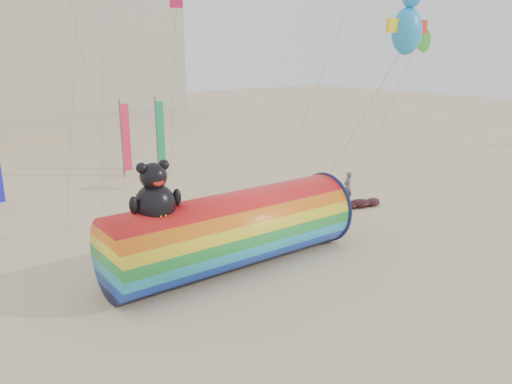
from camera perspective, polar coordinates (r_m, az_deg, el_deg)
ground at (r=20.68m, az=1.41°, el=-7.55°), size 160.00×160.00×0.00m
windsock_assembly at (r=19.43m, az=-2.64°, el=-4.15°), size 10.25×3.12×4.73m
kite_handler at (r=28.51m, az=10.44°, el=0.59°), size 0.68×0.50×1.72m
fabric_bundle at (r=28.00m, az=12.03°, el=-1.23°), size 2.62×1.35×0.41m
festival_banners at (r=33.06m, az=-17.27°, el=5.38°), size 11.85×3.30×5.20m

